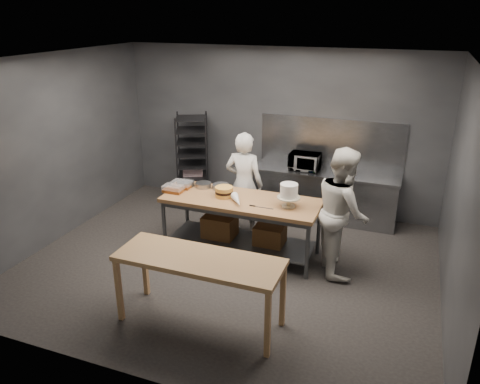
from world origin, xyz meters
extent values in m
plane|color=black|center=(0.00, 0.00, 0.00)|extent=(6.00, 6.00, 0.00)
cube|color=#4C4F54|center=(0.00, 2.50, 1.50)|extent=(6.00, 0.04, 3.00)
cube|color=olive|center=(0.05, 0.41, 0.89)|extent=(2.40, 0.90, 0.06)
cube|color=#47494C|center=(0.05, 0.41, 0.20)|extent=(2.25, 0.75, 0.03)
cylinder|color=#47494C|center=(-1.09, 0.02, 0.43)|extent=(0.06, 0.06, 0.86)
cylinder|color=#47494C|center=(-1.09, 0.80, 0.43)|extent=(0.06, 0.06, 0.86)
cylinder|color=#47494C|center=(1.19, 0.02, 0.43)|extent=(0.06, 0.06, 0.86)
cylinder|color=#47494C|center=(1.19, 0.80, 0.43)|extent=(0.06, 0.06, 0.86)
cube|color=brown|center=(-0.32, 0.45, 0.39)|extent=(0.50, 0.40, 0.35)
cube|color=brown|center=(0.50, 0.48, 0.36)|extent=(0.45, 0.38, 0.30)
cube|color=olive|center=(0.21, -1.42, 0.87)|extent=(2.00, 0.70, 0.06)
cube|color=olive|center=(-0.74, -1.72, 0.42)|extent=(0.06, 0.06, 0.84)
cube|color=olive|center=(-0.74, -1.12, 0.42)|extent=(0.06, 0.06, 0.84)
cube|color=olive|center=(1.16, -1.72, 0.42)|extent=(0.06, 0.06, 0.84)
cube|color=olive|center=(1.16, -1.12, 0.42)|extent=(0.06, 0.06, 0.84)
cube|color=slate|center=(1.00, 2.18, 0.88)|extent=(2.60, 0.60, 0.04)
cube|color=slate|center=(1.00, 2.18, 0.43)|extent=(2.56, 0.56, 0.86)
cube|color=slate|center=(1.00, 2.48, 1.35)|extent=(2.60, 0.02, 0.90)
cube|color=black|center=(-1.60, 2.10, 0.88)|extent=(0.81, 0.84, 1.75)
cube|color=white|center=(-1.60, 2.10, 0.54)|extent=(0.44, 0.37, 0.45)
imported|color=white|center=(-0.16, 1.11, 0.89)|extent=(0.65, 0.43, 1.77)
imported|color=silver|center=(1.57, 0.45, 0.93)|extent=(0.99, 1.10, 1.87)
imported|color=black|center=(0.61, 2.18, 1.05)|extent=(0.54, 0.37, 0.30)
cylinder|color=#BDB497|center=(0.80, 0.37, 0.93)|extent=(0.20, 0.20, 0.02)
cylinder|color=#BDB497|center=(0.80, 0.37, 1.00)|extent=(0.06, 0.06, 0.12)
cylinder|color=#BDB497|center=(0.80, 0.37, 1.07)|extent=(0.34, 0.34, 0.02)
cylinder|color=white|center=(0.80, 0.37, 1.18)|extent=(0.26, 0.26, 0.20)
cylinder|color=gold|center=(-0.22, 0.40, 0.95)|extent=(0.27, 0.27, 0.06)
cylinder|color=black|center=(-0.22, 0.40, 1.00)|extent=(0.27, 0.27, 0.04)
cylinder|color=gold|center=(-0.22, 0.40, 1.05)|extent=(0.27, 0.27, 0.06)
cylinder|color=gray|center=(-0.70, 0.66, 0.96)|extent=(0.26, 0.26, 0.07)
cylinder|color=gray|center=(-0.40, 0.69, 0.96)|extent=(0.27, 0.27, 0.07)
cylinder|color=gray|center=(-1.00, 0.63, 0.96)|extent=(0.29, 0.29, 0.07)
cone|color=white|center=(0.07, 0.20, 0.98)|extent=(0.31, 0.38, 0.12)
cube|color=slate|center=(0.48, 0.21, 0.92)|extent=(0.28, 0.02, 0.00)
cube|color=black|center=(0.30, 0.21, 0.93)|extent=(0.09, 0.02, 0.02)
cube|color=#96541E|center=(-1.05, 0.30, 0.95)|extent=(0.30, 0.20, 0.05)
cube|color=silver|center=(-1.05, 0.30, 1.00)|extent=(0.31, 0.21, 0.06)
cube|color=#96541E|center=(-1.01, 0.52, 0.95)|extent=(0.30, 0.20, 0.05)
cube|color=silver|center=(-1.01, 0.52, 1.00)|extent=(0.31, 0.21, 0.06)
camera|label=1|loc=(2.36, -5.73, 3.62)|focal=35.00mm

